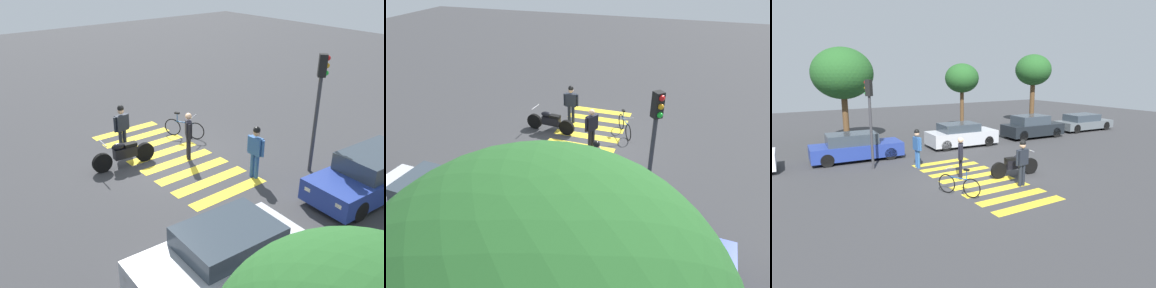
{
  "view_description": "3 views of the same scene",
  "coord_description": "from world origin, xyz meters",
  "views": [
    {
      "loc": [
        7.79,
        11.24,
        6.71
      ],
      "look_at": [
        0.22,
        1.58,
        1.14
      ],
      "focal_mm": 39.46,
      "sensor_mm": 36.0,
      "label": 1
    },
    {
      "loc": [
        -3.7,
        12.04,
        7.09
      ],
      "look_at": [
        -0.28,
        1.58,
        0.76
      ],
      "focal_mm": 32.15,
      "sensor_mm": 36.0,
      "label": 2
    },
    {
      "loc": [
        -7.25,
        -10.93,
        4.27
      ],
      "look_at": [
        0.36,
        1.62,
        1.15
      ],
      "focal_mm": 31.71,
      "sensor_mm": 36.0,
      "label": 3
    }
  ],
  "objects": [
    {
      "name": "leaning_bicycle",
      "position": [
        -1.51,
        -1.14,
        0.39
      ],
      "size": [
        0.85,
        1.53,
        1.01
      ],
      "color": "black",
      "rests_on": "ground_plane"
    },
    {
      "name": "officer_on_foot",
      "position": [
        -0.48,
        0.48,
        0.99
      ],
      "size": [
        0.43,
        0.6,
        1.72
      ],
      "color": "black",
      "rests_on": "ground_plane"
    },
    {
      "name": "pedestrian_bystander",
      "position": [
        -1.32,
        2.9,
        1.03
      ],
      "size": [
        0.24,
        0.67,
        1.78
      ],
      "color": "#2D5999",
      "rests_on": "ground_plane"
    },
    {
      "name": "ground_plane",
      "position": [
        0.0,
        0.0,
        0.0
      ],
      "size": [
        60.0,
        60.0,
        0.0
      ],
      "primitive_type": "plane",
      "color": "#38383A"
    },
    {
      "name": "car_silver_sedan",
      "position": [
        2.73,
        5.84,
        0.65
      ],
      "size": [
        4.13,
        1.97,
        1.36
      ],
      "color": "black",
      "rests_on": "ground_plane"
    },
    {
      "name": "traffic_light_pole",
      "position": [
        -3.13,
        3.76,
        2.67
      ],
      "size": [
        0.34,
        0.34,
        3.96
      ],
      "color": "#38383D",
      "rests_on": "ground_plane"
    },
    {
      "name": "officer_by_motorcycle",
      "position": [
        1.06,
        -1.49,
        1.04
      ],
      "size": [
        0.67,
        0.27,
        1.8
      ],
      "color": "#1E232D",
      "rests_on": "ground_plane"
    },
    {
      "name": "police_motorcycle",
      "position": [
        1.63,
        -0.38,
        0.47
      ],
      "size": [
        2.26,
        0.62,
        1.06
      ],
      "color": "black",
      "rests_on": "ground_plane"
    },
    {
      "name": "crosswalk_stripes",
      "position": [
        0.0,
        0.0,
        0.0
      ],
      "size": [
        2.87,
        6.75,
        0.01
      ],
      "color": "yellow",
      "rests_on": "ground_plane"
    },
    {
      "name": "car_blue_hatchback",
      "position": [
        -3.36,
        5.77,
        0.64
      ],
      "size": [
        4.42,
        1.91,
        1.35
      ],
      "color": "black",
      "rests_on": "ground_plane"
    }
  ]
}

